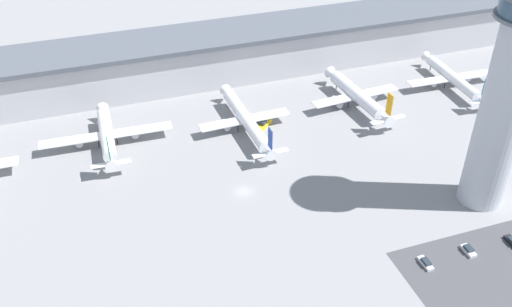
{
  "coord_description": "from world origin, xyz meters",
  "views": [
    {
      "loc": [
        -37.08,
        -118.46,
        99.4
      ],
      "look_at": [
        6.29,
        7.95,
        6.27
      ],
      "focal_mm": 40.0,
      "sensor_mm": 36.0,
      "label": 1
    }
  ],
  "objects_px": {
    "airplane_gate_charlie": "(107,135)",
    "car_yellow_taxi": "(426,263)",
    "control_tower": "(507,100)",
    "airplane_gate_echo": "(357,95)",
    "service_truck_fuel": "(264,125)",
    "car_navy_sedan": "(512,242)",
    "airplane_gate_delta": "(246,120)",
    "car_white_wagon": "(468,250)",
    "service_truck_catering": "(500,106)",
    "airplane_gate_foxtrot": "(453,78)"
  },
  "relations": [
    {
      "from": "service_truck_fuel",
      "to": "airplane_gate_charlie",
      "type": "bearing_deg",
      "value": 173.98
    },
    {
      "from": "car_white_wagon",
      "to": "car_yellow_taxi",
      "type": "bearing_deg",
      "value": -178.85
    },
    {
      "from": "airplane_gate_charlie",
      "to": "airplane_gate_echo",
      "type": "distance_m",
      "value": 84.24
    },
    {
      "from": "airplane_gate_delta",
      "to": "service_truck_catering",
      "type": "relative_size",
      "value": 6.03
    },
    {
      "from": "airplane_gate_charlie",
      "to": "car_white_wagon",
      "type": "distance_m",
      "value": 108.25
    },
    {
      "from": "service_truck_catering",
      "to": "car_navy_sedan",
      "type": "height_order",
      "value": "service_truck_catering"
    },
    {
      "from": "control_tower",
      "to": "airplane_gate_foxtrot",
      "type": "bearing_deg",
      "value": 61.93
    },
    {
      "from": "airplane_gate_charlie",
      "to": "car_white_wagon",
      "type": "relative_size",
      "value": 9.3
    },
    {
      "from": "airplane_gate_charlie",
      "to": "car_navy_sedan",
      "type": "xyz_separation_m",
      "value": [
        89.68,
        -76.52,
        -3.52
      ]
    },
    {
      "from": "airplane_gate_delta",
      "to": "service_truck_catering",
      "type": "xyz_separation_m",
      "value": [
        86.97,
        -14.76,
        -3.15
      ]
    },
    {
      "from": "service_truck_catering",
      "to": "car_white_wagon",
      "type": "bearing_deg",
      "value": -133.62
    },
    {
      "from": "control_tower",
      "to": "airplane_gate_foxtrot",
      "type": "distance_m",
      "value": 70.27
    },
    {
      "from": "airplane_gate_echo",
      "to": "control_tower",
      "type": "bearing_deg",
      "value": -81.26
    },
    {
      "from": "service_truck_catering",
      "to": "car_navy_sedan",
      "type": "distance_m",
      "value": 69.58
    },
    {
      "from": "control_tower",
      "to": "airplane_gate_charlie",
      "type": "height_order",
      "value": "control_tower"
    },
    {
      "from": "airplane_gate_charlie",
      "to": "airplane_gate_foxtrot",
      "type": "height_order",
      "value": "airplane_gate_charlie"
    },
    {
      "from": "airplane_gate_delta",
      "to": "service_truck_fuel",
      "type": "xyz_separation_m",
      "value": [
        6.0,
        0.09,
        -3.12
      ]
    },
    {
      "from": "airplane_gate_charlie",
      "to": "control_tower",
      "type": "bearing_deg",
      "value": -32.45
    },
    {
      "from": "airplane_gate_delta",
      "to": "car_navy_sedan",
      "type": "bearing_deg",
      "value": -56.96
    },
    {
      "from": "service_truck_catering",
      "to": "car_white_wagon",
      "type": "xyz_separation_m",
      "value": [
        -52.86,
        -55.47,
        -0.3
      ]
    },
    {
      "from": "airplane_gate_charlie",
      "to": "service_truck_fuel",
      "type": "relative_size",
      "value": 5.64
    },
    {
      "from": "service_truck_fuel",
      "to": "car_white_wagon",
      "type": "bearing_deg",
      "value": -68.21
    },
    {
      "from": "airplane_gate_delta",
      "to": "service_truck_catering",
      "type": "distance_m",
      "value": 88.27
    },
    {
      "from": "airplane_gate_foxtrot",
      "to": "car_yellow_taxi",
      "type": "bearing_deg",
      "value": -128.14
    },
    {
      "from": "service_truck_catering",
      "to": "service_truck_fuel",
      "type": "relative_size",
      "value": 1.0
    },
    {
      "from": "airplane_gate_charlie",
      "to": "airplane_gate_delta",
      "type": "height_order",
      "value": "airplane_gate_charlie"
    },
    {
      "from": "control_tower",
      "to": "car_white_wagon",
      "type": "relative_size",
      "value": 14.36
    },
    {
      "from": "car_navy_sedan",
      "to": "car_yellow_taxi",
      "type": "distance_m",
      "value": 24.44
    },
    {
      "from": "airplane_gate_delta",
      "to": "airplane_gate_echo",
      "type": "xyz_separation_m",
      "value": [
        40.84,
        2.43,
        0.22
      ]
    },
    {
      "from": "airplane_gate_charlie",
      "to": "service_truck_catering",
      "type": "relative_size",
      "value": 5.64
    },
    {
      "from": "airplane_gate_charlie",
      "to": "car_yellow_taxi",
      "type": "height_order",
      "value": "airplane_gate_charlie"
    },
    {
      "from": "control_tower",
      "to": "car_yellow_taxi",
      "type": "xyz_separation_m",
      "value": [
        -27.57,
        -16.76,
        -30.39
      ]
    },
    {
      "from": "service_truck_fuel",
      "to": "car_white_wagon",
      "type": "height_order",
      "value": "service_truck_fuel"
    },
    {
      "from": "car_navy_sedan",
      "to": "car_white_wagon",
      "type": "xyz_separation_m",
      "value": [
        -12.2,
        0.99,
        0.03
      ]
    },
    {
      "from": "control_tower",
      "to": "airplane_gate_echo",
      "type": "relative_size",
      "value": 1.61
    },
    {
      "from": "airplane_gate_charlie",
      "to": "car_navy_sedan",
      "type": "distance_m",
      "value": 117.94
    },
    {
      "from": "car_navy_sedan",
      "to": "car_yellow_taxi",
      "type": "bearing_deg",
      "value": 178.25
    },
    {
      "from": "airplane_gate_echo",
      "to": "car_yellow_taxi",
      "type": "bearing_deg",
      "value": -104.57
    },
    {
      "from": "airplane_gate_foxtrot",
      "to": "car_yellow_taxi",
      "type": "distance_m",
      "value": 94.13
    },
    {
      "from": "car_white_wagon",
      "to": "service_truck_fuel",
      "type": "bearing_deg",
      "value": 111.79
    },
    {
      "from": "airplane_gate_delta",
      "to": "car_navy_sedan",
      "type": "xyz_separation_m",
      "value": [
        46.32,
        -71.22,
        -3.48
      ]
    },
    {
      "from": "airplane_gate_delta",
      "to": "car_white_wagon",
      "type": "distance_m",
      "value": 78.15
    },
    {
      "from": "airplane_gate_charlie",
      "to": "car_navy_sedan",
      "type": "bearing_deg",
      "value": -40.47
    },
    {
      "from": "car_navy_sedan",
      "to": "airplane_gate_delta",
      "type": "bearing_deg",
      "value": 123.04
    },
    {
      "from": "control_tower",
      "to": "service_truck_fuel",
      "type": "bearing_deg",
      "value": 128.93
    },
    {
      "from": "airplane_gate_echo",
      "to": "airplane_gate_charlie",
      "type": "bearing_deg",
      "value": 178.05
    },
    {
      "from": "airplane_gate_delta",
      "to": "car_yellow_taxi",
      "type": "bearing_deg",
      "value": -72.74
    },
    {
      "from": "airplane_gate_echo",
      "to": "car_yellow_taxi",
      "type": "height_order",
      "value": "airplane_gate_echo"
    },
    {
      "from": "control_tower",
      "to": "car_yellow_taxi",
      "type": "height_order",
      "value": "control_tower"
    },
    {
      "from": "airplane_gate_delta",
      "to": "car_white_wagon",
      "type": "bearing_deg",
      "value": -64.09
    }
  ]
}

